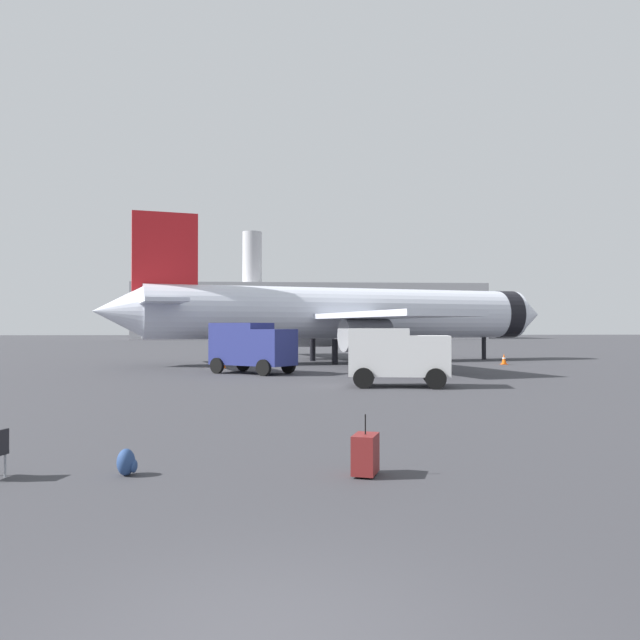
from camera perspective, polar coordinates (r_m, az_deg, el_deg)
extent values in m
cylinder|color=silver|center=(47.75, 2.55, 0.62)|extent=(29.90, 11.84, 3.80)
cone|color=silver|center=(55.94, 18.09, 0.47)|extent=(3.29, 4.13, 3.61)
cone|color=silver|center=(44.20, -17.78, 0.75)|extent=(4.01, 4.16, 3.42)
cylinder|color=black|center=(54.62, 16.27, 0.49)|extent=(2.40, 4.11, 3.88)
cube|color=silver|center=(54.91, -1.59, 0.15)|extent=(8.98, 16.70, 0.36)
cube|color=silver|center=(40.02, 5.57, 0.43)|extent=(8.98, 16.70, 0.36)
cylinder|color=gray|center=(52.54, -0.74, -1.24)|extent=(3.68, 2.99, 2.20)
cylinder|color=gray|center=(42.29, 4.13, -1.39)|extent=(3.68, 2.99, 2.20)
cube|color=red|center=(44.65, -13.77, 5.36)|extent=(4.33, 1.55, 6.40)
cube|color=silver|center=(47.57, -14.78, 1.37)|extent=(4.14, 6.48, 0.24)
cube|color=silver|center=(41.20, -14.01, 1.67)|extent=(4.14, 6.48, 0.24)
cylinder|color=black|center=(53.49, 14.54, -2.49)|extent=(0.36, 0.36, 1.80)
cylinder|color=black|center=(49.31, -0.66, -2.67)|extent=(0.44, 0.44, 1.80)
cylinder|color=black|center=(44.80, 1.35, -2.88)|extent=(0.44, 0.44, 1.80)
cube|color=navy|center=(35.42, -4.12, -2.48)|extent=(2.66, 2.77, 2.04)
cube|color=#1E232D|center=(34.99, -3.18, -1.72)|extent=(1.25, 1.63, 0.84)
cube|color=navy|center=(36.92, -7.09, -2.12)|extent=(3.82, 3.63, 2.40)
cylinder|color=black|center=(36.33, -2.87, -4.12)|extent=(0.85, 0.72, 0.90)
cylinder|color=black|center=(34.49, -5.11, -4.30)|extent=(0.85, 0.72, 0.90)
cylinder|color=black|center=(38.39, -6.94, -3.93)|extent=(0.85, 0.72, 0.90)
cylinder|color=black|center=(36.66, -9.26, -4.08)|extent=(0.85, 0.72, 0.90)
cube|color=white|center=(28.48, 9.80, -3.19)|extent=(2.09, 2.28, 1.78)
cube|color=#1E232D|center=(28.52, 11.30, -2.34)|extent=(0.40, 1.78, 0.74)
cube|color=white|center=(28.43, 5.37, -2.88)|extent=(2.96, 2.44, 2.10)
cylinder|color=black|center=(29.59, 10.11, -4.91)|extent=(0.92, 0.38, 0.90)
cylinder|color=black|center=(27.51, 10.39, -5.24)|extent=(0.92, 0.38, 0.90)
cylinder|color=black|center=(29.56, 4.12, -4.92)|extent=(0.92, 0.38, 0.90)
cylinder|color=black|center=(27.47, 3.94, -5.25)|extent=(0.92, 0.38, 0.90)
cube|color=#F2590C|center=(41.51, -8.77, -4.27)|extent=(0.44, 0.44, 0.04)
cone|color=#F2590C|center=(41.49, -8.76, -3.74)|extent=(0.36, 0.36, 0.73)
cylinder|color=white|center=(41.49, -8.76, -3.69)|extent=(0.23, 0.23, 0.10)
cube|color=#F2590C|center=(46.72, 16.24, -3.84)|extent=(0.44, 0.44, 0.04)
cone|color=#F2590C|center=(46.70, 16.24, -3.36)|extent=(0.36, 0.36, 0.74)
cylinder|color=white|center=(46.70, 16.24, -3.32)|extent=(0.23, 0.23, 0.10)
cube|color=maroon|center=(11.62, 4.11, -11.94)|extent=(0.59, 0.74, 0.70)
cylinder|color=black|center=(11.53, 4.11, -9.35)|extent=(0.02, 0.02, 0.36)
cylinder|color=black|center=(11.91, 4.33, -13.38)|extent=(0.09, 0.06, 0.08)
cylinder|color=black|center=(11.48, 3.88, -13.86)|extent=(0.09, 0.06, 0.08)
ellipsoid|color=navy|center=(12.15, -17.08, -12.14)|extent=(0.32, 0.40, 0.48)
ellipsoid|color=navy|center=(12.13, -16.42, -12.50)|extent=(0.12, 0.28, 0.24)
cylinder|color=#999EA5|center=(12.82, -26.50, -11.58)|extent=(0.04, 0.04, 0.44)
cube|color=#B2B2B7|center=(144.96, -0.86, 0.77)|extent=(77.99, 16.34, 12.32)
cube|color=#334756|center=(136.74, -0.68, 0.59)|extent=(74.09, 0.10, 5.54)
cylinder|color=#B2B2B7|center=(145.66, -6.13, 5.56)|extent=(4.40, 4.40, 12.00)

